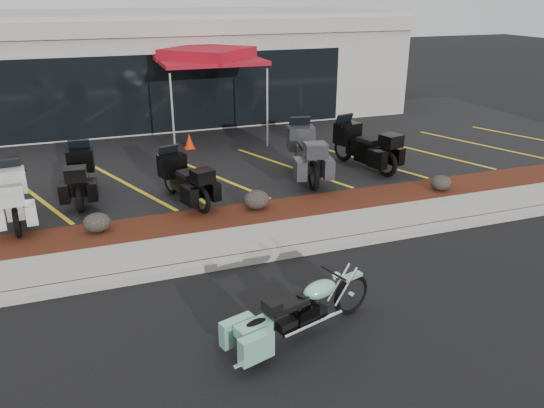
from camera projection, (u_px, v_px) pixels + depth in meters
name	position (u px, v px, depth m)	size (l,w,h in m)	color
ground	(290.00, 281.00, 9.26)	(90.00, 90.00, 0.00)	black
curb	(272.00, 255.00, 10.02)	(24.00, 0.25, 0.15)	gray
sidewalk	(261.00, 240.00, 10.63)	(24.00, 1.20, 0.15)	gray
mulch_bed	(243.00, 217.00, 11.68)	(24.00, 1.20, 0.16)	#33130B
upper_lot	(193.00, 152.00, 16.40)	(26.00, 9.60, 0.15)	black
dealership_building	(158.00, 64.00, 21.15)	(18.00, 8.16, 4.00)	gray
boulder_left	(97.00, 222.00, 10.72)	(0.56, 0.46, 0.39)	black
boulder_mid	(256.00, 200.00, 11.85)	(0.60, 0.50, 0.43)	black
boulder_right	(441.00, 183.00, 12.98)	(0.53, 0.44, 0.37)	black
hero_cruiser	(351.00, 289.00, 8.16)	(2.54, 0.64, 0.89)	#7FC6A7
touring_white	(12.00, 185.00, 11.60)	(2.08, 0.80, 1.21)	silver
touring_black_front	(82.00, 164.00, 12.94)	(2.15, 0.82, 1.25)	black
touring_black_mid	(170.00, 170.00, 12.62)	(2.08, 0.80, 1.21)	black
touring_grey	(300.00, 143.00, 14.42)	(2.49, 0.95, 1.45)	#2F3035
touring_black_rear	(344.00, 138.00, 15.07)	(2.35, 0.90, 1.37)	black
traffic_cone	(189.00, 141.00, 16.46)	(0.31, 0.31, 0.46)	red
popup_canopy	(208.00, 57.00, 16.61)	(3.34, 3.34, 2.91)	silver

